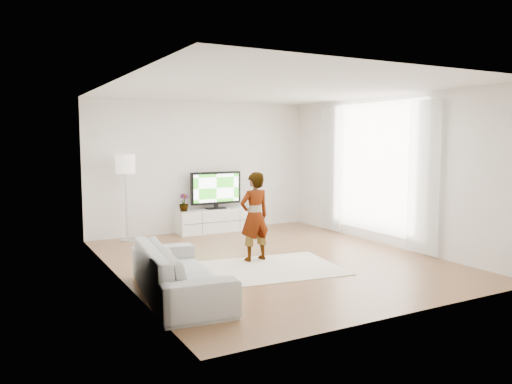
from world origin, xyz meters
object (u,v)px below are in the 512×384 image
television (216,189)px  rug (267,268)px  floor_lamp (125,168)px  media_console (217,220)px  sofa (180,271)px  player (255,216)px

television → rug: size_ratio=0.52×
floor_lamp → rug: bearing=-67.2°
media_console → sofa: sofa is taller
player → floor_lamp: floor_lamp is taller
television → sofa: bearing=-119.9°
television → player: size_ratio=0.79×
media_console → player: 2.81m
rug → floor_lamp: size_ratio=1.30×
rug → media_console: bearing=79.3°
television → floor_lamp: floor_lamp is taller
television → floor_lamp: size_ratio=0.68×
television → rug: bearing=-100.6°
floor_lamp → player: bearing=-61.7°
media_console → sofa: bearing=-120.1°
player → media_console: bearing=-105.3°
rug → floor_lamp: floor_lamp is taller
player → sofa: size_ratio=0.65×
rug → sofa: bearing=-158.9°
sofa → floor_lamp: bearing=2.3°
player → floor_lamp: bearing=-65.9°
floor_lamp → television: bearing=2.7°
television → player: bearing=-101.0°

